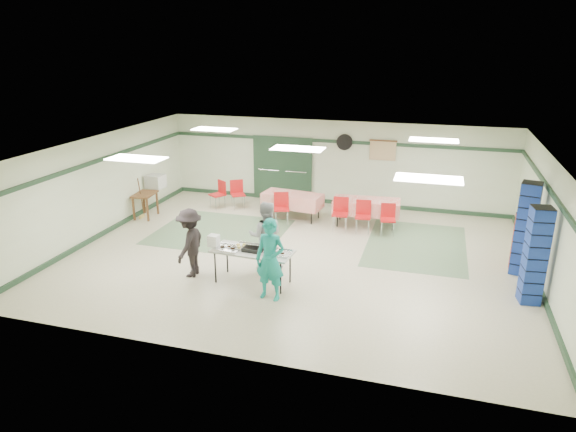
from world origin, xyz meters
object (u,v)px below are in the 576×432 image
(dining_table_a, at_px, (366,206))
(chair_loose_b, at_px, (219,192))
(volunteer_teal, at_px, (270,260))
(office_printer, at_px, (155,181))
(serving_table, at_px, (252,252))
(volunteer_dark, at_px, (190,243))
(dining_table_b, at_px, (292,200))
(crate_stack_blue_b, at_px, (535,256))
(crate_stack_blue_a, at_px, (525,229))
(chair_a, at_px, (363,213))
(volunteer_grey, at_px, (266,236))
(chair_b, at_px, (341,210))
(broom, at_px, (141,197))
(chair_loose_a, at_px, (237,191))
(printer_table, at_px, (145,197))
(chair_c, at_px, (388,216))
(chair_d, at_px, (281,205))
(crate_stack_red, at_px, (523,244))

(dining_table_a, relative_size, chair_loose_b, 2.16)
(volunteer_teal, distance_m, office_printer, 6.90)
(serving_table, relative_size, volunteer_dark, 1.16)
(serving_table, height_order, dining_table_b, dining_table_b)
(chair_loose_b, xyz_separation_m, crate_stack_blue_b, (8.52, -3.99, 0.47))
(volunteer_teal, relative_size, crate_stack_blue_a, 0.80)
(dining_table_b, height_order, crate_stack_blue_b, crate_stack_blue_b)
(chair_a, distance_m, crate_stack_blue_b, 5.00)
(chair_loose_b, bearing_deg, dining_table_b, 27.99)
(dining_table_a, height_order, crate_stack_blue_b, crate_stack_blue_b)
(volunteer_grey, height_order, chair_b, volunteer_grey)
(dining_table_b, height_order, crate_stack_blue_a, crate_stack_blue_a)
(volunteer_teal, xyz_separation_m, chair_a, (1.23, 4.46, -0.31))
(volunteer_teal, xyz_separation_m, broom, (-5.30, 3.77, -0.22))
(chair_loose_a, bearing_deg, serving_table, -98.28)
(crate_stack_blue_a, bearing_deg, volunteer_grey, -166.05)
(crate_stack_blue_a, xyz_separation_m, printer_table, (-10.30, 1.11, -0.44))
(dining_table_a, relative_size, chair_a, 2.16)
(chair_a, distance_m, chair_c, 0.68)
(chair_loose_b, relative_size, crate_stack_blue_a, 0.42)
(volunteer_dark, distance_m, crate_stack_blue_a, 7.48)
(chair_a, xyz_separation_m, crate_stack_blue_b, (3.85, -3.15, 0.47))
(dining_table_b, bearing_deg, chair_d, -98.97)
(chair_a, xyz_separation_m, crate_stack_blue_a, (3.85, -1.71, 0.53))
(printer_table, xyz_separation_m, office_printer, (-0.00, 0.66, 0.31))
(volunteer_teal, height_order, broom, volunteer_teal)
(chair_c, bearing_deg, broom, 176.72)
(chair_a, height_order, crate_stack_blue_a, crate_stack_blue_a)
(chair_b, bearing_deg, crate_stack_blue_b, -40.38)
(dining_table_a, bearing_deg, volunteer_grey, -120.04)
(dining_table_b, distance_m, chair_a, 2.27)
(chair_a, relative_size, crate_stack_blue_a, 0.42)
(printer_table, xyz_separation_m, broom, (-0.08, -0.08, 0.00))
(chair_b, distance_m, crate_stack_blue_a, 4.83)
(chair_c, bearing_deg, crate_stack_blue_b, -53.45)
(chair_loose_b, height_order, printer_table, chair_loose_b)
(chair_loose_b, relative_size, office_printer, 1.75)
(crate_stack_blue_b, bearing_deg, volunteer_teal, -165.60)
(volunteer_teal, distance_m, chair_b, 4.51)
(chair_a, height_order, chair_loose_b, same)
(dining_table_b, bearing_deg, chair_loose_a, 174.00)
(dining_table_a, bearing_deg, crate_stack_blue_b, -48.05)
(dining_table_a, relative_size, dining_table_b, 1.05)
(dining_table_a, xyz_separation_m, crate_stack_blue_a, (3.85, -2.27, 0.50))
(serving_table, bearing_deg, crate_stack_red, 25.45)
(chair_loose_a, distance_m, crate_stack_blue_b, 9.04)
(dining_table_a, relative_size, chair_b, 2.09)
(chair_a, bearing_deg, printer_table, 178.88)
(dining_table_b, distance_m, chair_d, 0.59)
(chair_d, bearing_deg, volunteer_teal, -95.28)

